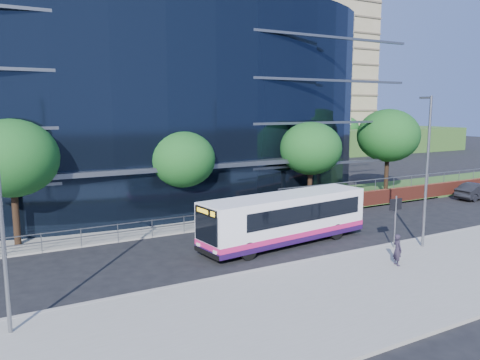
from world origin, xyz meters
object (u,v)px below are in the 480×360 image
street_sign (396,211)px  tree_dist_e (274,128)px  tree_dist_f (346,127)px  parked_car (477,191)px  streetlight_east (427,167)px  city_bus (287,218)px  tree_far_b (183,160)px  tree_far_a (12,158)px  tree_far_d (388,136)px  pedestrian (397,250)px  streetlight_west (0,206)px  tree_far_c (311,149)px

street_sign → tree_dist_e: bearing=64.9°
tree_dist_f → parked_car: bearing=-116.8°
streetlight_east → street_sign: bearing=158.6°
city_bus → parked_car: (21.18, 2.92, -0.80)m
tree_far_b → tree_dist_e: bearing=48.5°
tree_far_b → tree_far_a: bearing=-177.1°
tree_dist_f → streetlight_east: size_ratio=0.76×
tree_far_d → parked_car: bearing=-42.2°
street_sign → tree_far_a: (-17.50, 10.59, 2.71)m
tree_dist_e → parked_car: tree_dist_e is taller
street_sign → tree_far_d: 16.61m
parked_car → tree_far_a: bearing=80.2°
streetlight_east → city_bus: (-5.82, 4.39, -2.96)m
pedestrian → street_sign: bearing=-30.7°
tree_far_d → streetlight_east: 15.77m
street_sign → streetlight_west: size_ratio=0.35×
street_sign → streetlight_east: (1.50, -0.59, 2.29)m
tree_far_d → streetlight_west: (-30.00, -12.17, -0.75)m
tree_far_b → tree_far_d: (19.00, 0.50, 0.98)m
tree_far_c → pedestrian: size_ratio=4.29×
street_sign → tree_dist_e: tree_dist_e is taller
tree_far_a → tree_far_d: size_ratio=0.94×
tree_far_a → pedestrian: bearing=-39.4°
tree_far_a → tree_dist_e: tree_far_a is taller
tree_far_c → streetlight_west: streetlight_west is taller
street_sign → city_bus: 5.80m
tree_dist_e → pedestrian: bearing=-116.3°
city_bus → pedestrian: 6.35m
pedestrian → tree_far_c: bearing=-5.9°
street_sign → tree_far_b: bearing=124.1°
street_sign → city_bus: street_sign is taller
tree_dist_e → tree_dist_f: 16.13m
tree_far_c → streetlight_west: 23.79m
street_sign → tree_dist_f: tree_dist_f is taller
tree_far_c → city_bus: (-6.82, -6.78, -3.06)m
tree_far_b → pedestrian: tree_far_b is taller
tree_dist_e → pedestrian: (-21.57, -43.69, -3.63)m
street_sign → tree_far_c: tree_far_c is taller
tree_far_a → tree_dist_f: bearing=31.9°
tree_far_c → tree_dist_e: (17.00, 31.00, 0.00)m
tree_dist_e → parked_car: (-2.64, -34.86, -3.85)m
tree_far_b → tree_far_d: tree_far_d is taller
streetlight_east → parked_car: size_ratio=1.92×
tree_dist_f → tree_far_d: bearing=-126.9°
street_sign → tree_far_b: size_ratio=0.46×
tree_far_a → tree_far_d: (29.00, 1.00, 0.33)m
parked_car → city_bus: bearing=94.5°
pedestrian → parked_car: bearing=-51.1°
street_sign → streetlight_west: (-18.50, -0.59, 2.29)m
parked_car → pedestrian: (-18.93, -8.83, 0.22)m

